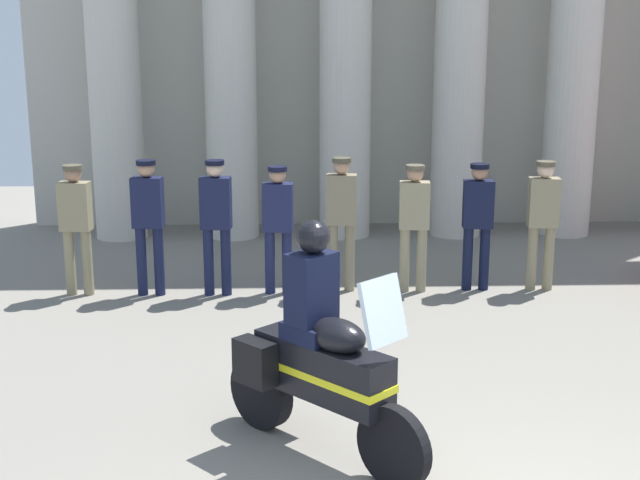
% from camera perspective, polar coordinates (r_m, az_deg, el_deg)
% --- Properties ---
extents(officer_in_row_0, '(0.40, 0.25, 1.68)m').
position_cam_1_polar(officer_in_row_0, '(11.36, -15.69, 1.32)').
color(officer_in_row_0, '#847A5B').
rests_on(officer_in_row_0, ground_plane).
extents(officer_in_row_1, '(0.40, 0.25, 1.74)m').
position_cam_1_polar(officer_in_row_1, '(11.14, -11.18, 1.53)').
color(officer_in_row_1, '#141938').
rests_on(officer_in_row_1, ground_plane).
extents(officer_in_row_2, '(0.40, 0.25, 1.74)m').
position_cam_1_polar(officer_in_row_2, '(11.00, -6.82, 1.54)').
color(officer_in_row_2, '#141938').
rests_on(officer_in_row_2, ground_plane).
extents(officer_in_row_3, '(0.40, 0.25, 1.65)m').
position_cam_1_polar(officer_in_row_3, '(11.02, -2.76, 1.35)').
color(officer_in_row_3, '#191E42').
rests_on(officer_in_row_3, ground_plane).
extents(officer_in_row_4, '(0.40, 0.25, 1.74)m').
position_cam_1_polar(officer_in_row_4, '(11.11, 1.41, 1.77)').
color(officer_in_row_4, '#7A7056').
rests_on(officer_in_row_4, ground_plane).
extents(officer_in_row_5, '(0.40, 0.25, 1.65)m').
position_cam_1_polar(officer_in_row_5, '(11.15, 6.18, 1.46)').
color(officer_in_row_5, gray).
rests_on(officer_in_row_5, ground_plane).
extents(officer_in_row_6, '(0.40, 0.25, 1.66)m').
position_cam_1_polar(officer_in_row_6, '(11.34, 10.29, 1.53)').
color(officer_in_row_6, black).
rests_on(officer_in_row_6, ground_plane).
extents(officer_in_row_7, '(0.40, 0.25, 1.69)m').
position_cam_1_polar(officer_in_row_7, '(11.52, 14.38, 1.60)').
color(officer_in_row_7, '#847A5B').
rests_on(officer_in_row_7, ground_plane).
extents(motorcycle_with_rider, '(1.54, 1.59, 1.90)m').
position_cam_1_polar(motorcycle_with_rider, '(6.88, -0.25, -7.76)').
color(motorcycle_with_rider, black).
rests_on(motorcycle_with_rider, ground_plane).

